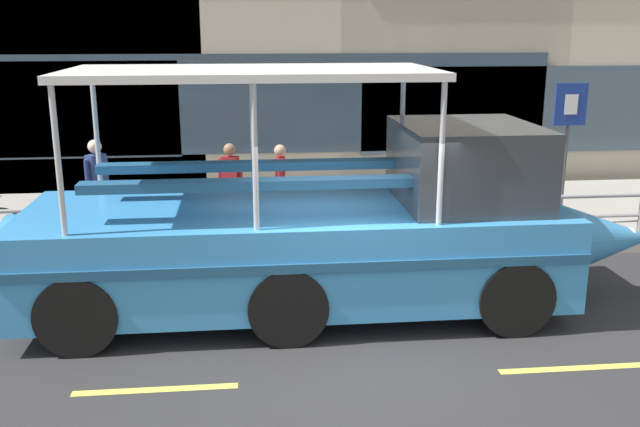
% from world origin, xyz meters
% --- Properties ---
extents(ground_plane, '(120.00, 120.00, 0.00)m').
position_xyz_m(ground_plane, '(0.00, 0.00, 0.00)').
color(ground_plane, '#2B2B2D').
extents(sidewalk, '(32.00, 4.80, 0.18)m').
position_xyz_m(sidewalk, '(0.00, 5.60, 0.09)').
color(sidewalk, '#99968E').
rests_on(sidewalk, ground_plane).
extents(curb_edge, '(32.00, 0.18, 0.18)m').
position_xyz_m(curb_edge, '(0.00, 3.11, 0.09)').
color(curb_edge, '#B2ADA3').
rests_on(curb_edge, ground_plane).
extents(lane_centreline, '(25.80, 0.12, 0.01)m').
position_xyz_m(lane_centreline, '(-0.00, -1.02, 0.00)').
color(lane_centreline, '#DBD64C').
rests_on(lane_centreline, ground_plane).
extents(curb_guardrail, '(11.69, 0.09, 0.79)m').
position_xyz_m(curb_guardrail, '(-0.11, 3.45, 0.71)').
color(curb_guardrail, gray).
rests_on(curb_guardrail, sidewalk).
extents(parking_sign, '(0.60, 0.12, 2.68)m').
position_xyz_m(parking_sign, '(4.52, 4.18, 2.00)').
color(parking_sign, '#4C4F54').
rests_on(parking_sign, sidewalk).
extents(duck_tour_boat, '(9.06, 2.59, 3.33)m').
position_xyz_m(duck_tour_boat, '(-0.17, 1.13, 1.10)').
color(duck_tour_boat, '#388CD1').
rests_on(duck_tour_boat, ground_plane).
extents(pedestrian_near_bow, '(0.47, 0.25, 1.66)m').
position_xyz_m(pedestrian_near_bow, '(2.22, 4.83, 1.18)').
color(pedestrian_near_bow, black).
rests_on(pedestrian_near_bow, sidewalk).
extents(pedestrian_mid_left, '(0.22, 0.46, 1.58)m').
position_xyz_m(pedestrian_mid_left, '(-0.73, 4.58, 1.14)').
color(pedestrian_mid_left, '#1E2338').
rests_on(pedestrian_mid_left, sidewalk).
extents(pedestrian_mid_right, '(0.45, 0.25, 1.61)m').
position_xyz_m(pedestrian_mid_right, '(-1.64, 4.64, 1.15)').
color(pedestrian_mid_right, black).
rests_on(pedestrian_mid_right, sidewalk).
extents(pedestrian_near_stern, '(0.35, 0.41, 1.75)m').
position_xyz_m(pedestrian_near_stern, '(-3.98, 4.47, 1.23)').
color(pedestrian_near_stern, black).
rests_on(pedestrian_near_stern, sidewalk).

